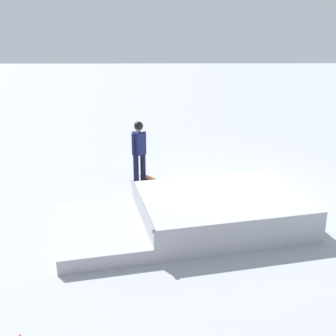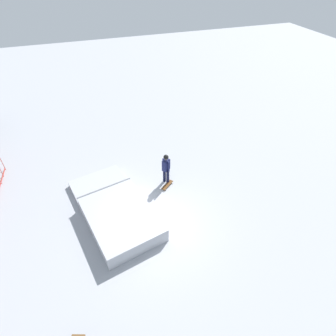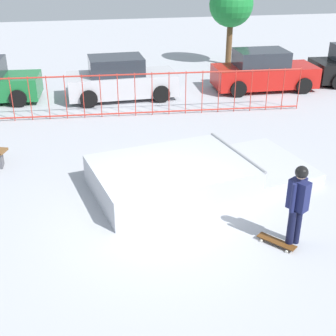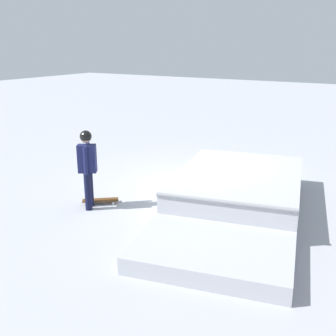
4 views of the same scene
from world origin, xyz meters
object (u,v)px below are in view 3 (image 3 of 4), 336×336
at_px(parked_car_silver, 121,80).
at_px(distant_tree, 231,5).
at_px(parked_car_red, 263,72).
at_px(skater, 298,200).
at_px(skateboard, 277,242).
at_px(skate_ramp, 188,175).

xyz_separation_m(parked_car_silver, distant_tree, (5.72, 4.62, 2.07)).
height_order(parked_car_silver, parked_car_red, same).
distance_m(skater, skateboard, 0.98).
bearing_deg(parked_car_silver, parked_car_red, -0.94).
xyz_separation_m(skateboard, distant_tree, (3.61, 14.95, 2.72)).
bearing_deg(skate_ramp, skateboard, -79.49).
relative_size(skateboard, parked_car_silver, 0.18).
bearing_deg(skater, skateboard, 51.15).
bearing_deg(parked_car_red, distant_tree, 91.75).
xyz_separation_m(skater, distant_tree, (3.30, 14.99, 1.78)).
height_order(skate_ramp, skater, skater).
xyz_separation_m(skateboard, parked_car_silver, (-2.11, 10.33, 0.65)).
distance_m(skater, distant_tree, 15.45).
distance_m(skateboard, parked_car_silver, 10.56).
relative_size(skate_ramp, parked_car_silver, 1.40).
height_order(skater, skateboard, skater).
height_order(skater, parked_car_silver, skater).
height_order(skateboard, parked_car_red, parked_car_red).
height_order(skate_ramp, parked_car_red, parked_car_red).
relative_size(skater, parked_car_silver, 0.41).
bearing_deg(skate_ramp, parked_car_silver, 84.46).
height_order(parked_car_red, distant_tree, distant_tree).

